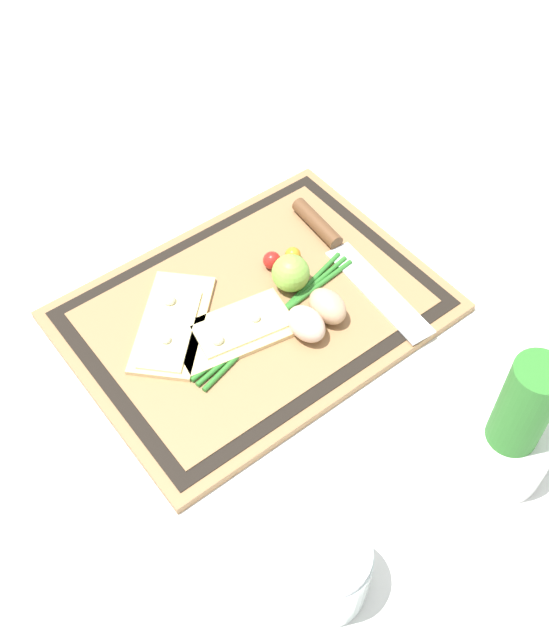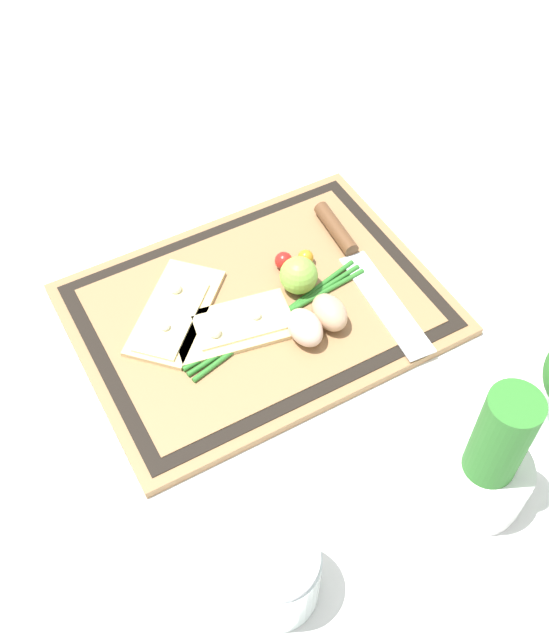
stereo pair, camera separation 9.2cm
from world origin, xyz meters
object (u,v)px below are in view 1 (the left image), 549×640
object	(u,v)px
knife	(336,244)
cherry_tomato_yellow	(293,255)
pizza_slice_near	(172,324)
cherry_tomato_red	(272,260)
lime	(292,274)
pizza_slice_far	(236,330)
sauce_jar	(326,572)
egg_pink	(306,324)
egg_brown	(327,306)
herb_pot	(510,436)

from	to	relation	value
knife	cherry_tomato_yellow	world-z (taller)	cherry_tomato_yellow
pizza_slice_near	cherry_tomato_red	bearing A→B (deg)	-178.33
lime	pizza_slice_far	bearing A→B (deg)	9.27
lime	sauce_jar	bearing A→B (deg)	56.27
knife	lime	xyz separation A→B (m)	(0.10, 0.02, 0.02)
egg_pink	pizza_slice_near	bearing A→B (deg)	-41.43
pizza_slice_near	sauce_jar	xyz separation A→B (m)	(0.06, 0.38, 0.02)
pizza_slice_far	lime	size ratio (longest dim) A/B	3.25
egg_brown	herb_pot	world-z (taller)	herb_pot
pizza_slice_near	lime	distance (m)	0.18
lime	pizza_slice_near	bearing A→B (deg)	-13.86
knife	herb_pot	xyz separation A→B (m)	(0.07, 0.38, 0.04)
egg_brown	cherry_tomato_yellow	size ratio (longest dim) A/B	2.59
cherry_tomato_yellow	sauce_jar	world-z (taller)	sauce_jar
pizza_slice_far	sauce_jar	bearing A→B (deg)	69.76
herb_pot	sauce_jar	xyz separation A→B (m)	(0.25, -0.02, -0.03)
knife	herb_pot	distance (m)	0.39
knife	cherry_tomato_red	size ratio (longest dim) A/B	11.68
knife	sauce_jar	size ratio (longest dim) A/B	3.08
pizza_slice_far	sauce_jar	xyz separation A→B (m)	(0.12, 0.32, 0.02)
cherry_tomato_red	cherry_tomato_yellow	xyz separation A→B (m)	(-0.03, 0.01, -0.00)
egg_pink	herb_pot	xyz separation A→B (m)	(-0.06, 0.28, 0.03)
cherry_tomato_yellow	herb_pot	world-z (taller)	herb_pot
pizza_slice_near	cherry_tomato_red	size ratio (longest dim) A/B	7.15
egg_pink	herb_pot	world-z (taller)	herb_pot
pizza_slice_near	cherry_tomato_yellow	distance (m)	0.20
pizza_slice_near	lime	size ratio (longest dim) A/B	3.45
knife	cherry_tomato_yellow	bearing A→B (deg)	-16.85
cherry_tomato_red	cherry_tomato_yellow	size ratio (longest dim) A/B	1.11
pizza_slice_far	egg_brown	size ratio (longest dim) A/B	2.89
pizza_slice_far	pizza_slice_near	bearing A→B (deg)	-44.27
lime	cherry_tomato_red	world-z (taller)	lime
cherry_tomato_yellow	lime	bearing A→B (deg)	49.34
pizza_slice_near	egg_pink	size ratio (longest dim) A/B	3.06
pizza_slice_near	egg_pink	bearing A→B (deg)	138.57
cherry_tomato_red	herb_pot	bearing A→B (deg)	93.38
egg_pink	cherry_tomato_red	xyz separation A→B (m)	(-0.04, -0.12, -0.01)
pizza_slice_near	lime	world-z (taller)	lime
pizza_slice_near	cherry_tomato_red	world-z (taller)	cherry_tomato_red
sauce_jar	cherry_tomato_yellow	bearing A→B (deg)	-124.48
egg_pink	sauce_jar	bearing A→B (deg)	54.16
egg_brown	sauce_jar	size ratio (longest dim) A/B	0.62
pizza_slice_far	egg_pink	distance (m)	0.09
sauce_jar	egg_pink	bearing A→B (deg)	-125.84
knife	cherry_tomato_yellow	size ratio (longest dim) A/B	12.98
egg_brown	egg_pink	xyz separation A→B (m)	(0.04, 0.01, 0.00)
egg_brown	herb_pot	xyz separation A→B (m)	(-0.02, 0.29, 0.03)
egg_brown	lime	world-z (taller)	lime
pizza_slice_far	cherry_tomato_red	world-z (taller)	cherry_tomato_red
pizza_slice_near	lime	bearing A→B (deg)	166.14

